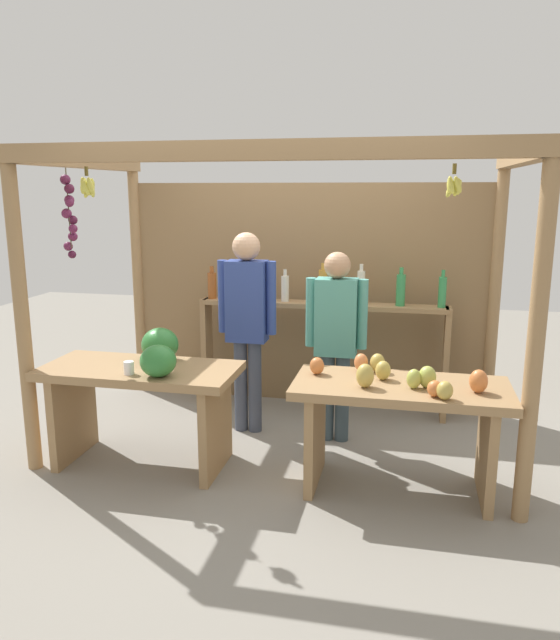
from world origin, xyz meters
The scene contains 7 objects.
ground_plane centered at (0.00, 0.00, 0.00)m, with size 12.00×12.00×0.00m, color gray.
market_stall centered at (-0.01, 0.43, 1.31)m, with size 3.44×1.93×2.26m.
fruit_counter_left centered at (-0.88, -0.68, 0.61)m, with size 1.40×0.69×0.99m.
fruit_counter_right centered at (0.91, -0.68, 0.57)m, with size 1.40×0.64×0.90m.
bottle_shelf_unit centered at (0.20, 0.68, 0.81)m, with size 2.21×0.22×1.35m.
vendor_man centered at (-0.33, 0.09, 0.99)m, with size 0.48×0.22×1.65m.
vendor_woman centered at (0.40, 0.05, 0.90)m, with size 0.48×0.21×1.51m.
Camera 1 is at (0.94, -4.49, 1.97)m, focal length 33.81 mm.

